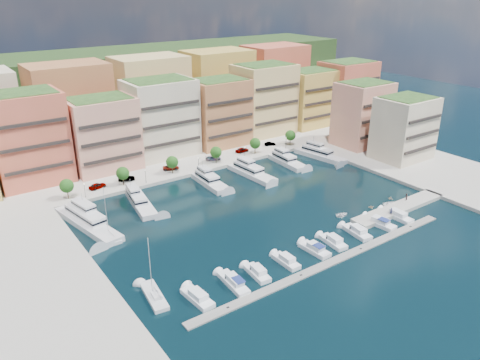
# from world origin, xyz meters

# --- Properties ---
(ground) EXTENTS (400.00, 400.00, 0.00)m
(ground) POSITION_xyz_m (0.00, 0.00, 0.00)
(ground) COLOR black
(ground) RESTS_ON ground
(north_quay) EXTENTS (220.00, 64.00, 2.00)m
(north_quay) POSITION_xyz_m (0.00, 62.00, 0.00)
(north_quay) COLOR #9E998E
(north_quay) RESTS_ON ground
(east_quay) EXTENTS (34.00, 76.00, 2.00)m
(east_quay) POSITION_xyz_m (62.00, -8.00, 0.00)
(east_quay) COLOR #9E998E
(east_quay) RESTS_ON ground
(west_quay) EXTENTS (34.00, 76.00, 2.00)m
(west_quay) POSITION_xyz_m (-62.00, -8.00, 0.00)
(west_quay) COLOR #9E998E
(west_quay) RESTS_ON ground
(hillside) EXTENTS (240.00, 40.00, 58.00)m
(hillside) POSITION_xyz_m (0.00, 110.00, 0.00)
(hillside) COLOR #173315
(hillside) RESTS_ON ground
(south_pontoon) EXTENTS (72.00, 2.20, 0.35)m
(south_pontoon) POSITION_xyz_m (-3.00, -30.00, 0.00)
(south_pontoon) COLOR gray
(south_pontoon) RESTS_ON ground
(finger_pier) EXTENTS (32.00, 5.00, 2.00)m
(finger_pier) POSITION_xyz_m (30.00, -22.00, 0.00)
(finger_pier) COLOR #9E998E
(finger_pier) RESTS_ON ground
(apartment_1) EXTENTS (20.00, 16.50, 26.80)m
(apartment_1) POSITION_xyz_m (-44.00, 51.99, 14.31)
(apartment_1) COLOR #DB5E49
(apartment_1) RESTS_ON north_quay
(apartment_2) EXTENTS (20.00, 15.50, 22.80)m
(apartment_2) POSITION_xyz_m (-23.00, 49.99, 12.31)
(apartment_2) COLOR tan
(apartment_2) RESTS_ON north_quay
(apartment_3) EXTENTS (22.00, 16.50, 25.80)m
(apartment_3) POSITION_xyz_m (-2.00, 51.99, 13.81)
(apartment_3) COLOR beige
(apartment_3) RESTS_ON north_quay
(apartment_4) EXTENTS (20.00, 15.50, 23.80)m
(apartment_4) POSITION_xyz_m (20.00, 49.99, 12.81)
(apartment_4) COLOR #B77A44
(apartment_4) RESTS_ON north_quay
(apartment_5) EXTENTS (22.00, 16.50, 26.80)m
(apartment_5) POSITION_xyz_m (42.00, 51.99, 14.31)
(apartment_5) COLOR #D9BD73
(apartment_5) RESTS_ON north_quay
(apartment_6) EXTENTS (20.00, 15.50, 22.80)m
(apartment_6) POSITION_xyz_m (64.00, 49.99, 12.31)
(apartment_6) COLOR gold
(apartment_6) RESTS_ON north_quay
(apartment_7) EXTENTS (22.00, 16.50, 24.80)m
(apartment_7) POSITION_xyz_m (84.00, 47.99, 13.31)
(apartment_7) COLOR #DB5E49
(apartment_7) RESTS_ON north_quay
(apartment_east_a) EXTENTS (18.00, 14.50, 22.80)m
(apartment_east_a) POSITION_xyz_m (62.00, 19.99, 12.31)
(apartment_east_a) COLOR tan
(apartment_east_a) RESTS_ON east_quay
(apartment_east_b) EXTENTS (18.00, 14.50, 20.80)m
(apartment_east_b) POSITION_xyz_m (62.00, 1.99, 11.31)
(apartment_east_b) COLOR beige
(apartment_east_b) RESTS_ON east_quay
(backblock_1) EXTENTS (26.00, 18.00, 30.00)m
(backblock_1) POSITION_xyz_m (-25.00, 74.00, 16.00)
(backblock_1) COLOR #B77A44
(backblock_1) RESTS_ON north_quay
(backblock_2) EXTENTS (26.00, 18.00, 30.00)m
(backblock_2) POSITION_xyz_m (5.00, 74.00, 16.00)
(backblock_2) COLOR #D9BD73
(backblock_2) RESTS_ON north_quay
(backblock_3) EXTENTS (26.00, 18.00, 30.00)m
(backblock_3) POSITION_xyz_m (35.00, 74.00, 16.00)
(backblock_3) COLOR gold
(backblock_3) RESTS_ON north_quay
(backblock_4) EXTENTS (26.00, 18.00, 30.00)m
(backblock_4) POSITION_xyz_m (65.00, 74.00, 16.00)
(backblock_4) COLOR #DB5E49
(backblock_4) RESTS_ON north_quay
(tree_0) EXTENTS (3.80, 3.80, 5.65)m
(tree_0) POSITION_xyz_m (-40.00, 33.50, 4.74)
(tree_0) COLOR #473323
(tree_0) RESTS_ON north_quay
(tree_1) EXTENTS (3.80, 3.80, 5.65)m
(tree_1) POSITION_xyz_m (-24.00, 33.50, 4.74)
(tree_1) COLOR #473323
(tree_1) RESTS_ON north_quay
(tree_2) EXTENTS (3.80, 3.80, 5.65)m
(tree_2) POSITION_xyz_m (-8.00, 33.50, 4.74)
(tree_2) COLOR #473323
(tree_2) RESTS_ON north_quay
(tree_3) EXTENTS (3.80, 3.80, 5.65)m
(tree_3) POSITION_xyz_m (8.00, 33.50, 4.74)
(tree_3) COLOR #473323
(tree_3) RESTS_ON north_quay
(tree_4) EXTENTS (3.80, 3.80, 5.65)m
(tree_4) POSITION_xyz_m (24.00, 33.50, 4.74)
(tree_4) COLOR #473323
(tree_4) RESTS_ON north_quay
(tree_5) EXTENTS (3.80, 3.80, 5.65)m
(tree_5) POSITION_xyz_m (40.00, 33.50, 4.74)
(tree_5) COLOR #473323
(tree_5) RESTS_ON north_quay
(lamppost_0) EXTENTS (0.30, 0.30, 4.20)m
(lamppost_0) POSITION_xyz_m (-36.00, 31.20, 3.83)
(lamppost_0) COLOR black
(lamppost_0) RESTS_ON north_quay
(lamppost_1) EXTENTS (0.30, 0.30, 4.20)m
(lamppost_1) POSITION_xyz_m (-18.00, 31.20, 3.83)
(lamppost_1) COLOR black
(lamppost_1) RESTS_ON north_quay
(lamppost_2) EXTENTS (0.30, 0.30, 4.20)m
(lamppost_2) POSITION_xyz_m (0.00, 31.20, 3.83)
(lamppost_2) COLOR black
(lamppost_2) RESTS_ON north_quay
(lamppost_3) EXTENTS (0.30, 0.30, 4.20)m
(lamppost_3) POSITION_xyz_m (18.00, 31.20, 3.83)
(lamppost_3) COLOR black
(lamppost_3) RESTS_ON north_quay
(lamppost_4) EXTENTS (0.30, 0.30, 4.20)m
(lamppost_4) POSITION_xyz_m (36.00, 31.20, 3.83)
(lamppost_4) COLOR black
(lamppost_4) RESTS_ON north_quay
(yacht_0) EXTENTS (9.33, 25.87, 7.30)m
(yacht_0) POSITION_xyz_m (-40.46, 17.36, 1.21)
(yacht_0) COLOR silver
(yacht_0) RESTS_ON ground
(yacht_1) EXTENTS (7.08, 19.32, 7.30)m
(yacht_1) POSITION_xyz_m (-24.96, 20.30, 1.09)
(yacht_1) COLOR silver
(yacht_1) RESTS_ON ground
(yacht_3) EXTENTS (5.21, 16.22, 7.30)m
(yacht_3) POSITION_xyz_m (-2.04, 21.65, 1.21)
(yacht_3) COLOR silver
(yacht_3) RESTS_ON ground
(yacht_4) EXTENTS (5.96, 19.21, 7.30)m
(yacht_4) POSITION_xyz_m (12.26, 20.27, 1.09)
(yacht_4) COLOR silver
(yacht_4) RESTS_ON ground
(yacht_5) EXTENTS (5.56, 16.19, 7.30)m
(yacht_5) POSITION_xyz_m (28.13, 21.70, 1.21)
(yacht_5) COLOR silver
(yacht_5) RESTS_ON ground
(yacht_6) EXTENTS (7.75, 20.04, 7.30)m
(yacht_6) POSITION_xyz_m (41.38, 20.04, 1.21)
(yacht_6) COLOR silver
(yacht_6) RESTS_ON ground
(cruiser_0) EXTENTS (3.32, 8.11, 2.55)m
(cruiser_0) POSITION_xyz_m (-33.23, -24.59, 0.55)
(cruiser_0) COLOR white
(cruiser_0) RESTS_ON ground
(cruiser_1) EXTENTS (3.19, 9.21, 2.66)m
(cruiser_1) POSITION_xyz_m (-25.01, -24.62, 0.57)
(cruiser_1) COLOR white
(cruiser_1) RESTS_ON ground
(cruiser_2) EXTENTS (3.22, 7.25, 2.55)m
(cruiser_2) POSITION_xyz_m (-19.07, -24.58, 0.55)
(cruiser_2) COLOR white
(cruiser_2) RESTS_ON ground
(cruiser_3) EXTENTS (2.55, 7.09, 2.55)m
(cruiser_3) POSITION_xyz_m (-11.34, -24.58, 0.55)
(cruiser_3) COLOR white
(cruiser_3) RESTS_ON ground
(cruiser_4) EXTENTS (3.17, 7.80, 2.66)m
(cruiser_4) POSITION_xyz_m (-3.02, -24.60, 0.57)
(cruiser_4) COLOR white
(cruiser_4) RESTS_ON ground
(cruiser_5) EXTENTS (3.40, 7.48, 2.55)m
(cruiser_5) POSITION_xyz_m (2.85, -24.58, 0.55)
(cruiser_5) COLOR white
(cruiser_5) RESTS_ON ground
(cruiser_6) EXTENTS (3.80, 8.22, 2.55)m
(cruiser_6) POSITION_xyz_m (10.80, -24.59, 0.55)
(cruiser_6) COLOR white
(cruiser_6) RESTS_ON ground
(cruiser_7) EXTENTS (3.68, 8.84, 2.66)m
(cruiser_7) POSITION_xyz_m (18.81, -24.61, 0.57)
(cruiser_7) COLOR white
(cruiser_7) RESTS_ON ground
(cruiser_8) EXTENTS (2.75, 8.91, 2.55)m
(cruiser_8) POSITION_xyz_m (25.63, -24.60, 0.55)
(cruiser_8) COLOR white
(cruiser_8) RESTS_ON ground
(sailboat_0) EXTENTS (4.10, 10.22, 13.20)m
(sailboat_0) POSITION_xyz_m (-39.60, -19.18, 0.31)
(sailboat_0) COLOR silver
(sailboat_0) RESTS_ON ground
(sailboat_2) EXTENTS (2.79, 8.69, 13.20)m
(sailboat_2) POSITION_xyz_m (-38.08, 7.93, 0.32)
(sailboat_2) COLOR silver
(sailboat_2) RESTS_ON ground
(tender_0) EXTENTS (3.82, 2.95, 0.73)m
(tender_0) POSITION_xyz_m (15.03, -15.85, 0.37)
(tender_0) COLOR white
(tender_0) RESTS_ON ground
(tender_2) EXTENTS (4.85, 3.85, 0.90)m
(tender_2) POSITION_xyz_m (30.34, -18.92, 0.45)
(tender_2) COLOR white
(tender_2) RESTS_ON ground
(tender_3) EXTENTS (1.96, 1.84, 0.83)m
(tender_3) POSITION_xyz_m (33.43, -16.47, 0.41)
(tender_3) COLOR beige
(tender_3) RESTS_ON ground
(tender_1) EXTENTS (1.93, 1.81, 0.81)m
(tender_1) POSITION_xyz_m (24.73, -17.08, 0.41)
(tender_1) COLOR beige
(tender_1) RESTS_ON ground
(car_0) EXTENTS (5.32, 3.04, 1.71)m
(car_0) POSITION_xyz_m (-31.07, 35.59, 1.85)
(car_0) COLOR gray
(car_0) RESTS_ON north_quay
(car_1) EXTENTS (5.19, 3.40, 1.62)m
(car_1) POSITION_xyz_m (-22.01, 36.22, 1.81)
(car_1) COLOR gray
(car_1) RESTS_ON north_quay
(car_2) EXTENTS (5.67, 4.12, 1.43)m
(car_2) POSITION_xyz_m (-6.93, 36.69, 1.72)
(car_2) COLOR gray
(car_2) RESTS_ON north_quay
(car_3) EXTENTS (5.55, 3.61, 1.50)m
(car_3) POSITION_xyz_m (8.63, 36.29, 1.75)
(car_3) COLOR gray
(car_3) RESTS_ON north_quay
(car_4) EXTENTS (5.02, 2.12, 1.69)m
(car_4) POSITION_xyz_m (21.27, 37.36, 1.85)
(car_4) COLOR gray
(car_4) RESTS_ON north_quay
(car_5) EXTENTS (4.26, 2.76, 1.33)m
(car_5) POSITION_xyz_m (33.78, 37.43, 1.66)
(car_5) COLOR gray
(car_5) RESTS_ON north_quay
(person_0) EXTENTS (0.79, 0.74, 1.82)m
(person_0) POSITION_xyz_m (24.33, -23.67, 1.91)
(person_0) COLOR #272C4E
(person_0) RESTS_ON finger_pier
(person_1) EXTENTS (1.05, 0.87, 1.93)m
(person_1) POSITION_xyz_m (34.62, -20.60, 1.97)
(person_1) COLOR brown
(person_1) RESTS_ON finger_pier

